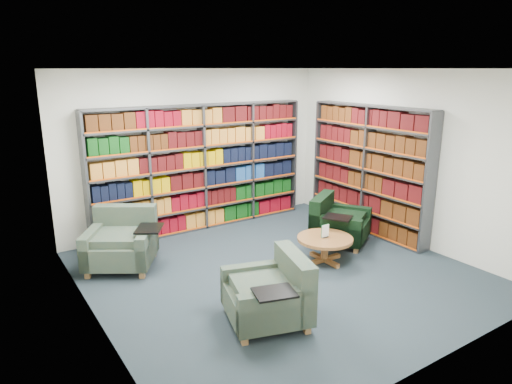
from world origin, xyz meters
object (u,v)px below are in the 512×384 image
coffee_table (325,242)px  chair_teal_left (123,243)px  chair_green_right (336,224)px  chair_teal_front (273,295)px

coffee_table → chair_teal_left: bearing=148.3°
chair_teal_left → chair_green_right: (3.24, -1.04, -0.02)m
chair_green_right → coffee_table: bearing=-143.3°
coffee_table → chair_teal_front: bearing=-149.9°
chair_teal_front → chair_teal_left: bearing=110.6°
chair_green_right → chair_teal_front: size_ratio=1.03×
chair_teal_left → coffee_table: chair_teal_left is taller
chair_green_right → chair_teal_front: 2.73m
chair_teal_left → coffee_table: size_ratio=1.53×
chair_green_right → chair_teal_left: bearing=162.3°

